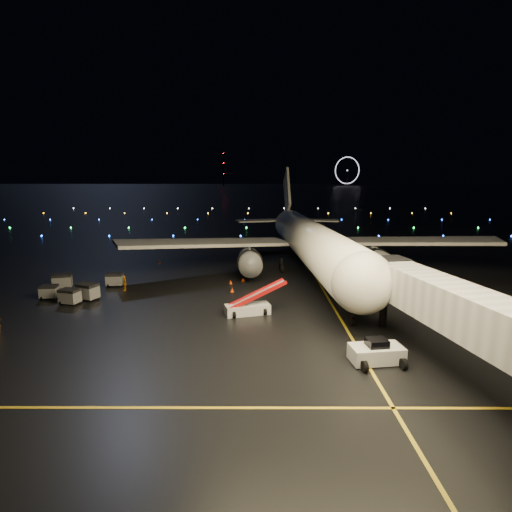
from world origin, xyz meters
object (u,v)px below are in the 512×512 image
object	(u,v)px
baggage_cart_4	(49,292)
belt_loader	(247,299)
crew_c	(124,283)
baggage_cart_1	(70,297)
pushback_tug	(376,351)
baggage_cart_2	(62,281)
airliner	(307,217)
baggage_cart_3	(88,292)
baggage_cart_0	(115,280)

from	to	relation	value
baggage_cart_4	belt_loader	bearing A→B (deg)	-19.12
crew_c	baggage_cart_1	world-z (taller)	crew_c
pushback_tug	baggage_cart_2	xyz separation A→B (m)	(-33.19, 20.28, 0.01)
baggage_cart_4	airliner	bearing A→B (deg)	20.01
baggage_cart_4	baggage_cart_3	bearing A→B (deg)	-11.19
airliner	baggage_cart_1	distance (m)	33.56
airliner	baggage_cart_4	xyz separation A→B (m)	(-31.16, -15.34, -7.04)
baggage_cart_3	baggage_cart_1	bearing A→B (deg)	-104.03
pushback_tug	crew_c	xyz separation A→B (m)	(-25.11, 19.28, 0.02)
belt_loader	baggage_cart_3	xyz separation A→B (m)	(-18.19, 4.82, -0.66)
baggage_cart_0	baggage_cart_2	size ratio (longest dim) A/B	0.90
baggage_cart_2	crew_c	bearing A→B (deg)	-23.79
pushback_tug	baggage_cart_0	distance (m)	34.52
airliner	crew_c	xyz separation A→B (m)	(-23.60, -12.09, -6.89)
airliner	baggage_cart_1	world-z (taller)	airliner
pushback_tug	baggage_cart_4	distance (m)	36.39
baggage_cart_1	baggage_cart_2	size ratio (longest dim) A/B	0.91
baggage_cart_1	baggage_cart_2	world-z (taller)	baggage_cart_2
belt_loader	baggage_cart_4	world-z (taller)	belt_loader
baggage_cart_0	baggage_cart_3	bearing A→B (deg)	-105.40
airliner	crew_c	distance (m)	27.39
baggage_cart_2	baggage_cart_3	distance (m)	6.92
belt_loader	baggage_cart_4	size ratio (longest dim) A/B	3.56
airliner	baggage_cart_3	bearing A→B (deg)	-152.85
belt_loader	baggage_cart_0	world-z (taller)	belt_loader
airliner	baggage_cart_2	bearing A→B (deg)	-164.22
pushback_tug	belt_loader	xyz separation A→B (m)	(-9.87, 10.80, 0.67)
airliner	crew_c	size ratio (longest dim) A/B	29.56
pushback_tug	baggage_cart_1	size ratio (longest dim) A/B	1.93
baggage_cart_2	baggage_cart_3	size ratio (longest dim) A/B	1.00
pushback_tug	airliner	bearing A→B (deg)	84.96
pushback_tug	belt_loader	distance (m)	14.65
baggage_cart_4	pushback_tug	bearing A→B (deg)	-32.34
baggage_cart_0	baggage_cart_1	size ratio (longest dim) A/B	0.99
pushback_tug	baggage_cart_1	bearing A→B (deg)	146.73
airliner	baggage_cart_2	world-z (taller)	airliner
baggage_cart_0	baggage_cart_2	world-z (taller)	baggage_cart_2
belt_loader	baggage_cart_0	xyz separation A→B (m)	(-17.20, 10.62, -0.75)
airliner	baggage_cart_2	xyz separation A→B (m)	(-31.68, -11.09, -6.90)
baggage_cart_0	crew_c	bearing A→B (deg)	-53.23
baggage_cart_1	baggage_cart_4	world-z (taller)	baggage_cart_1
belt_loader	pushback_tug	bearing A→B (deg)	-63.47
baggage_cart_0	baggage_cart_1	bearing A→B (deg)	-112.79
airliner	baggage_cart_4	size ratio (longest dim) A/B	29.99
baggage_cart_4	baggage_cart_0	bearing A→B (deg)	37.73
crew_c	baggage_cart_2	bearing A→B (deg)	-130.91
baggage_cart_1	baggage_cart_4	size ratio (longest dim) A/B	1.08
airliner	baggage_cart_4	bearing A→B (deg)	-157.30
pushback_tug	baggage_cart_2	bearing A→B (deg)	140.78
baggage_cart_3	baggage_cart_0	bearing A→B (deg)	104.58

